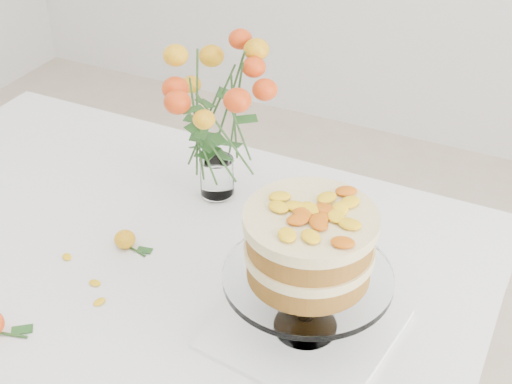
% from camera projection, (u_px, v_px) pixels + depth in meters
% --- Properties ---
extents(table, '(1.43, 0.93, 0.76)m').
position_uv_depth(table, '(147.00, 276.00, 1.54)').
color(table, tan).
rests_on(table, ground).
extents(napkin, '(0.33, 0.33, 0.01)m').
position_uv_depth(napkin, '(305.00, 329.00, 1.29)').
color(napkin, white).
rests_on(napkin, table).
extents(cake_stand, '(0.29, 0.29, 0.26)m').
position_uv_depth(cake_stand, '(309.00, 251.00, 1.19)').
color(cake_stand, white).
rests_on(cake_stand, napkin).
extents(rose_vase, '(0.29, 0.29, 0.39)m').
position_uv_depth(rose_vase, '(214.00, 107.00, 1.52)').
color(rose_vase, white).
rests_on(rose_vase, table).
extents(loose_rose_near, '(0.08, 0.04, 0.04)m').
position_uv_depth(loose_rose_near, '(125.00, 239.00, 1.49)').
color(loose_rose_near, yellow).
rests_on(loose_rose_near, table).
extents(stray_petal_a, '(0.03, 0.02, 0.00)m').
position_uv_depth(stray_petal_a, '(67.00, 257.00, 1.46)').
color(stray_petal_a, yellow).
rests_on(stray_petal_a, table).
extents(stray_petal_b, '(0.03, 0.02, 0.00)m').
position_uv_depth(stray_petal_b, '(95.00, 283.00, 1.40)').
color(stray_petal_b, yellow).
rests_on(stray_petal_b, table).
extents(stray_petal_c, '(0.03, 0.02, 0.00)m').
position_uv_depth(stray_petal_c, '(99.00, 302.00, 1.36)').
color(stray_petal_c, yellow).
rests_on(stray_petal_c, table).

